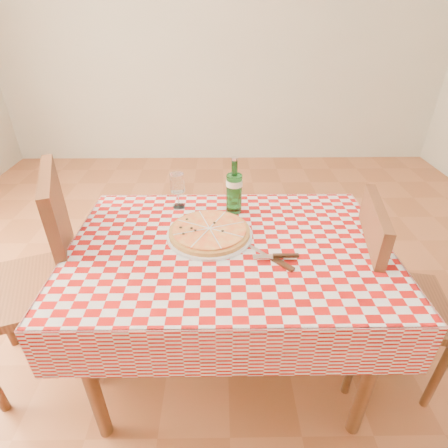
{
  "coord_description": "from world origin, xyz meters",
  "views": [
    {
      "loc": [
        -0.04,
        -1.18,
        1.58
      ],
      "look_at": [
        -0.02,
        0.06,
        0.82
      ],
      "focal_mm": 28.0,
      "sensor_mm": 36.0,
      "label": 1
    }
  ],
  "objects_px": {
    "dining_table": "(229,263)",
    "chair_far": "(43,268)",
    "pizza_plate": "(209,231)",
    "wine_glass": "(178,191)",
    "water_bottle": "(234,185)",
    "chair_near": "(383,286)"
  },
  "relations": [
    {
      "from": "wine_glass",
      "to": "chair_near",
      "type": "bearing_deg",
      "value": -19.61
    },
    {
      "from": "dining_table",
      "to": "water_bottle",
      "type": "bearing_deg",
      "value": 83.87
    },
    {
      "from": "dining_table",
      "to": "chair_far",
      "type": "distance_m",
      "value": 0.84
    },
    {
      "from": "dining_table",
      "to": "wine_glass",
      "type": "distance_m",
      "value": 0.44
    },
    {
      "from": "water_bottle",
      "to": "chair_near",
      "type": "bearing_deg",
      "value": -22.98
    },
    {
      "from": "dining_table",
      "to": "chair_far",
      "type": "bearing_deg",
      "value": 175.76
    },
    {
      "from": "pizza_plate",
      "to": "water_bottle",
      "type": "height_order",
      "value": "water_bottle"
    },
    {
      "from": "pizza_plate",
      "to": "wine_glass",
      "type": "distance_m",
      "value": 0.31
    },
    {
      "from": "water_bottle",
      "to": "wine_glass",
      "type": "xyz_separation_m",
      "value": [
        -0.27,
        0.05,
        -0.05
      ]
    },
    {
      "from": "dining_table",
      "to": "chair_near",
      "type": "height_order",
      "value": "chair_near"
    },
    {
      "from": "pizza_plate",
      "to": "wine_glass",
      "type": "height_order",
      "value": "wine_glass"
    },
    {
      "from": "chair_near",
      "to": "water_bottle",
      "type": "bearing_deg",
      "value": 168.61
    },
    {
      "from": "pizza_plate",
      "to": "water_bottle",
      "type": "relative_size",
      "value": 1.34
    },
    {
      "from": "chair_near",
      "to": "pizza_plate",
      "type": "xyz_separation_m",
      "value": [
        -0.77,
        0.07,
        0.25
      ]
    },
    {
      "from": "dining_table",
      "to": "chair_far",
      "type": "xyz_separation_m",
      "value": [
        -0.83,
        0.06,
        -0.07
      ]
    },
    {
      "from": "pizza_plate",
      "to": "wine_glass",
      "type": "bearing_deg",
      "value": 120.84
    },
    {
      "from": "chair_near",
      "to": "chair_far",
      "type": "bearing_deg",
      "value": -170.95
    },
    {
      "from": "chair_near",
      "to": "pizza_plate",
      "type": "height_order",
      "value": "chair_near"
    },
    {
      "from": "chair_near",
      "to": "chair_far",
      "type": "xyz_separation_m",
      "value": [
        -1.52,
        0.07,
        0.06
      ]
    },
    {
      "from": "chair_far",
      "to": "water_bottle",
      "type": "xyz_separation_m",
      "value": [
        0.86,
        0.21,
        0.3
      ]
    },
    {
      "from": "chair_near",
      "to": "pizza_plate",
      "type": "distance_m",
      "value": 0.81
    },
    {
      "from": "dining_table",
      "to": "water_bottle",
      "type": "height_order",
      "value": "water_bottle"
    }
  ]
}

